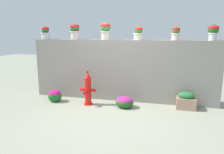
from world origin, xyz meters
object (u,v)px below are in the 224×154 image
potted_plant_1 (75,30)px  potted_plant_5 (213,31)px  fire_hydrant (88,90)px  flower_bush_left (124,102)px  planter_box (186,101)px  potted_plant_3 (139,33)px  potted_plant_4 (176,32)px  potted_plant_0 (45,32)px  potted_plant_2 (105,29)px  flower_bush_right (55,95)px

potted_plant_1 → potted_plant_5: potted_plant_1 is taller
fire_hydrant → flower_bush_left: fire_hydrant is taller
fire_hydrant → planter_box: (2.50, 0.29, -0.20)m
potted_plant_3 → potted_plant_5: (1.82, 0.01, 0.05)m
fire_hydrant → potted_plant_4: bearing=17.3°
potted_plant_1 → flower_bush_left: (1.59, -0.66, -1.80)m
potted_plant_0 → potted_plant_4: size_ratio=1.09×
potted_plant_2 → potted_plant_4: (1.85, 0.04, -0.08)m
potted_plant_3 → potted_plant_0: bearing=179.8°
potted_plant_1 → potted_plant_5: size_ratio=1.15×
fire_hydrant → flower_bush_right: size_ratio=2.36×
potted_plant_2 → planter_box: (2.18, -0.34, -1.76)m
potted_plant_4 → planter_box: (0.33, -0.38, -1.68)m
potted_plant_1 → potted_plant_3: size_ratio=1.27×
planter_box → potted_plant_4: bearing=131.0°
flower_bush_right → potted_plant_5: bearing=8.8°
fire_hydrant → flower_bush_left: bearing=0.9°
potted_plant_0 → flower_bush_left: size_ratio=0.81×
flower_bush_left → potted_plant_0: bearing=165.9°
potted_plant_4 → flower_bush_left: 2.20m
potted_plant_2 → potted_plant_3: 0.91m
potted_plant_5 → flower_bush_left: size_ratio=0.83×
potted_plant_2 → potted_plant_4: size_ratio=1.34×
potted_plant_3 → flower_bush_left: 1.85m
flower_bush_right → potted_plant_0: bearing=131.1°
potted_plant_0 → flower_bush_right: (0.55, -0.63, -1.71)m
potted_plant_5 → flower_bush_right: bearing=-171.2°
potted_plant_2 → potted_plant_5: 2.73m
potted_plant_1 → fire_hydrant: size_ratio=0.49×
potted_plant_1 → potted_plant_2: 0.93m
fire_hydrant → potted_plant_5: bearing=12.1°
potted_plant_0 → potted_plant_4: potted_plant_0 is taller
potted_plant_3 → potted_plant_5: 1.82m
potted_plant_0 → potted_plant_2: (1.85, -0.02, 0.08)m
flower_bush_right → potted_plant_1: bearing=59.7°
potted_plant_0 → potted_plant_2: size_ratio=0.81×
potted_plant_0 → potted_plant_2: potted_plant_2 is taller
potted_plant_0 → potted_plant_1: (0.93, 0.02, 0.06)m
flower_bush_left → planter_box: planter_box is taller
potted_plant_2 → potted_plant_3: size_ratio=1.32×
potted_plant_3 → flower_bush_left: potted_plant_3 is taller
potted_plant_0 → fire_hydrant: (1.54, -0.65, -1.48)m
potted_plant_0 → planter_box: 4.39m
potted_plant_3 → potted_plant_2: bearing=-179.3°
potted_plant_1 → flower_bush_right: (-0.38, -0.65, -1.77)m
potted_plant_0 → planter_box: (4.03, -0.36, -1.68)m
potted_plant_1 → potted_plant_2: potted_plant_2 is taller
potted_plant_0 → potted_plant_5: bearing=0.0°
planter_box → potted_plant_1: bearing=173.0°
potted_plant_3 → fire_hydrant: size_ratio=0.38×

